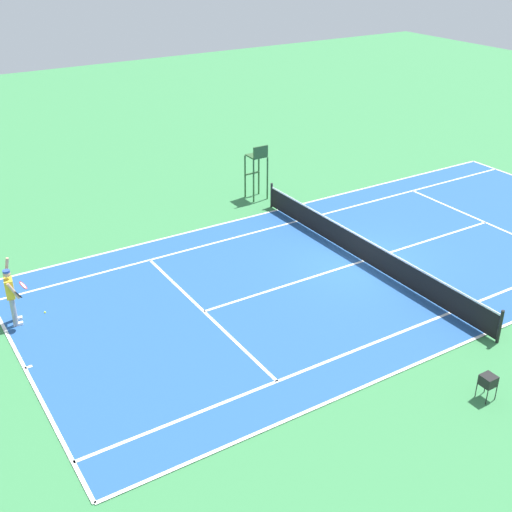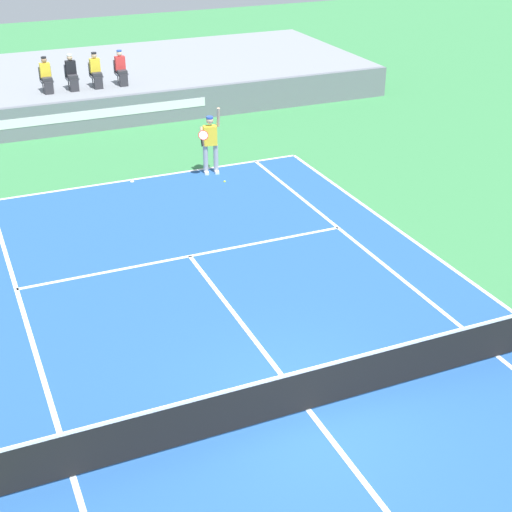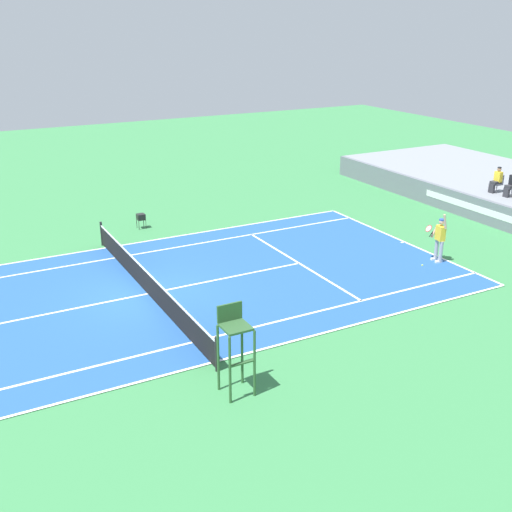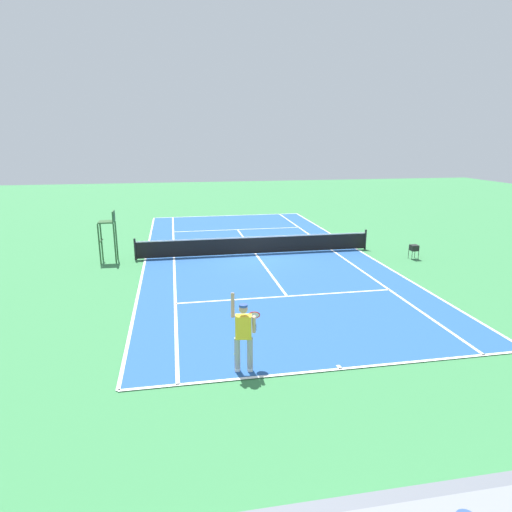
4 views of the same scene
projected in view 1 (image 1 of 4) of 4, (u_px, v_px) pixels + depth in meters
ground_plane at (363, 262)px, 23.48m from camera, size 80.00×80.00×0.00m
court at (363, 261)px, 23.48m from camera, size 11.08×23.88×0.03m
net at (364, 249)px, 23.25m from camera, size 11.98×0.10×1.07m
tennis_player at (11, 295)px, 19.45m from camera, size 0.82×0.62×2.08m
tennis_ball at (45, 312)px, 20.38m from camera, size 0.07×0.07×0.07m
umpire_chair at (257, 165)px, 28.14m from camera, size 0.77×0.77×2.44m
ball_hopper at (488, 380)px, 16.51m from camera, size 0.36×0.36×0.70m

